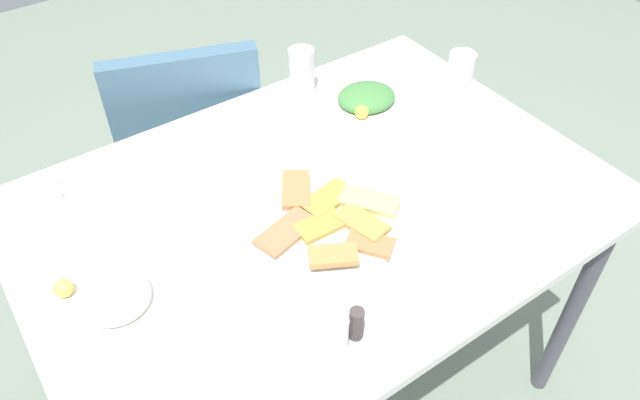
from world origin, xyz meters
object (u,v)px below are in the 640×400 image
Objects in this scene: drinking_glass at (460,73)px; paper_napkin at (29,210)px; condiment_caddy at (348,335)px; fork at (31,214)px; dining_chair at (194,152)px; dining_table at (316,226)px; pide_platter at (328,222)px; soda_can at (302,71)px; spoon at (26,204)px; salad_plate_rice at (113,298)px; salad_plate_greens at (366,100)px.

drinking_glass is 0.85× the size of paper_napkin.
drinking_glass is 0.83m from condiment_caddy.
drinking_glass is 0.68× the size of fork.
dining_chair is at bearing 138.33° from drinking_glass.
dining_table is 0.12m from pide_platter.
spoon is (-0.72, -0.02, -0.06)m from soda_can.
condiment_caddy is (-0.16, -0.33, 0.11)m from dining_table.
salad_plate_rice is 1.86× the size of drinking_glass.
salad_plate_rice is at bearing 134.01° from condiment_caddy.
soda_can reaches higher than dining_table.
condiment_caddy is (0.36, -0.66, 0.02)m from spoon.
dining_chair is 0.49m from soda_can.
pide_platter is 0.64m from spoon.
paper_napkin is at bearing 141.23° from pide_platter.
pide_platter is at bearing -107.41° from dining_table.
drinking_glass reaches higher than paper_napkin.
soda_can is 0.72m from spoon.
condiment_caddy is (-0.36, -0.68, -0.04)m from soda_can.
salad_plate_greens is 0.25m from drinking_glass.
fork is at bearing -114.04° from spoon.
pide_platter reaches higher than paper_napkin.
paper_napkin is (-0.51, 0.32, 0.08)m from dining_table.
salad_plate_rice is 0.32m from fork.
dining_table is 7.46× the size of fork.
salad_plate_rice is 0.36m from spoon.
salad_plate_rice is 0.76m from soda_can.
salad_plate_greens reaches higher than fork.
condiment_caddy is (0.30, -0.31, 0.01)m from salad_plate_rice.
soda_can is at bearing -15.45° from fork.
soda_can reaches higher than dining_chair.
salad_plate_greens is at bearing 16.99° from salad_plate_rice.
pide_platter is 0.43m from salad_plate_greens.
salad_plate_greens is (0.32, -0.41, 0.30)m from dining_chair.
salad_plate_greens is at bearing 159.90° from drinking_glass.
fork is (0.00, -0.02, 0.00)m from paper_napkin.
dining_chair reaches higher than salad_plate_greens.
dining_table is 5.21× the size of salad_plate_greens.
salad_plate_rice is (-0.76, -0.23, 0.00)m from salad_plate_greens.
salad_plate_greens is at bearing 41.75° from pide_platter.
fork is at bearing 119.63° from condiment_caddy.
dining_table is at bearing -144.59° from salad_plate_greens.
fork is (-0.06, 0.32, -0.01)m from salad_plate_rice.
fork is (-0.72, -0.06, -0.06)m from soda_can.
dining_chair is at bearing 130.33° from soda_can.
dining_table is 7.06× the size of spoon.
salad_plate_rice reaches higher than paper_napkin.
dining_table is 3.73× the size of pide_platter.
spoon reaches higher than paper_napkin.
salad_plate_greens is at bearing -26.26° from fork.
drinking_glass is 1.07m from spoon.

